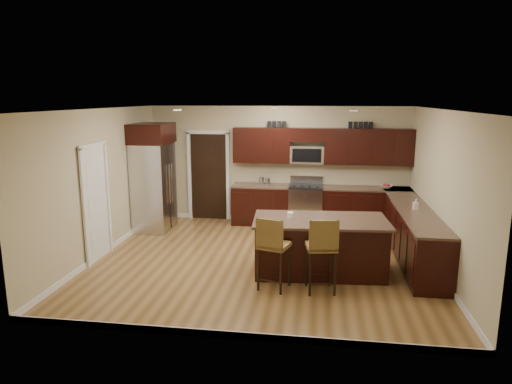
# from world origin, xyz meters

# --- Properties ---
(floor) EXTENTS (6.00, 6.00, 0.00)m
(floor) POSITION_xyz_m (0.00, 0.00, 0.00)
(floor) COLOR olive
(floor) RESTS_ON ground
(ceiling) EXTENTS (6.00, 6.00, 0.00)m
(ceiling) POSITION_xyz_m (0.00, 0.00, 2.70)
(ceiling) COLOR silver
(ceiling) RESTS_ON wall_back
(wall_back) EXTENTS (6.00, 0.00, 6.00)m
(wall_back) POSITION_xyz_m (0.00, 2.75, 1.35)
(wall_back) COLOR tan
(wall_back) RESTS_ON floor
(wall_left) EXTENTS (0.00, 5.50, 5.50)m
(wall_left) POSITION_xyz_m (-3.00, 0.00, 1.35)
(wall_left) COLOR tan
(wall_left) RESTS_ON floor
(wall_right) EXTENTS (0.00, 5.50, 5.50)m
(wall_right) POSITION_xyz_m (3.00, 0.00, 1.35)
(wall_right) COLOR tan
(wall_right) RESTS_ON floor
(base_cabinets) EXTENTS (4.02, 3.96, 0.92)m
(base_cabinets) POSITION_xyz_m (1.90, 1.45, 0.46)
(base_cabinets) COLOR black
(base_cabinets) RESTS_ON floor
(upper_cabinets) EXTENTS (4.00, 0.33, 0.80)m
(upper_cabinets) POSITION_xyz_m (1.04, 2.58, 1.84)
(upper_cabinets) COLOR black
(upper_cabinets) RESTS_ON wall_back
(range) EXTENTS (0.76, 0.64, 1.11)m
(range) POSITION_xyz_m (0.68, 2.45, 0.47)
(range) COLOR silver
(range) RESTS_ON floor
(microwave) EXTENTS (0.76, 0.31, 0.40)m
(microwave) POSITION_xyz_m (0.68, 2.60, 1.62)
(microwave) COLOR silver
(microwave) RESTS_ON upper_cabinets
(doorway) EXTENTS (0.85, 0.03, 2.06)m
(doorway) POSITION_xyz_m (-1.65, 2.73, 1.03)
(doorway) COLOR black
(doorway) RESTS_ON floor
(pantry_door) EXTENTS (0.03, 0.80, 2.04)m
(pantry_door) POSITION_xyz_m (-2.98, -0.30, 1.02)
(pantry_door) COLOR white
(pantry_door) RESTS_ON floor
(letter_decor) EXTENTS (2.20, 0.03, 0.15)m
(letter_decor) POSITION_xyz_m (0.90, 2.58, 2.29)
(letter_decor) COLOR black
(letter_decor) RESTS_ON upper_cabinets
(island) EXTENTS (2.28, 1.30, 0.92)m
(island) POSITION_xyz_m (1.01, -0.38, 0.43)
(island) COLOR black
(island) RESTS_ON floor
(stool_left) EXTENTS (0.53, 0.53, 1.15)m
(stool_left) POSITION_xyz_m (0.30, -1.23, 0.72)
(stool_left) COLOR olive
(stool_left) RESTS_ON floor
(stool_mid) EXTENTS (0.50, 0.50, 1.16)m
(stool_mid) POSITION_xyz_m (1.04, -1.23, 0.73)
(stool_mid) COLOR olive
(stool_mid) RESTS_ON floor
(refrigerator) EXTENTS (0.79, 1.02, 2.35)m
(refrigerator) POSITION_xyz_m (-2.62, 1.65, 1.20)
(refrigerator) COLOR silver
(refrigerator) RESTS_ON floor
(floor_mat) EXTENTS (1.06, 0.80, 0.01)m
(floor_mat) POSITION_xyz_m (0.34, 1.46, 0.01)
(floor_mat) COLOR brown
(floor_mat) RESTS_ON floor
(fruit_bowl) EXTENTS (0.33, 0.33, 0.07)m
(fruit_bowl) POSITION_xyz_m (2.44, 2.45, 0.95)
(fruit_bowl) COLOR silver
(fruit_bowl) RESTS_ON base_cabinets
(soap_bottle) EXTENTS (0.09, 0.09, 0.19)m
(soap_bottle) POSITION_xyz_m (2.70, 0.53, 1.02)
(soap_bottle) COLOR #B2B2B2
(soap_bottle) RESTS_ON base_cabinets
(canister_tall) EXTENTS (0.12, 0.12, 0.18)m
(canister_tall) POSITION_xyz_m (-0.34, 2.45, 1.01)
(canister_tall) COLOR silver
(canister_tall) RESTS_ON base_cabinets
(canister_short) EXTENTS (0.11, 0.11, 0.16)m
(canister_short) POSITION_xyz_m (-0.20, 2.45, 1.00)
(canister_short) COLOR silver
(canister_short) RESTS_ON base_cabinets
(island_jar) EXTENTS (0.10, 0.10, 0.10)m
(island_jar) POSITION_xyz_m (0.51, -0.38, 0.97)
(island_jar) COLOR white
(island_jar) RESTS_ON island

